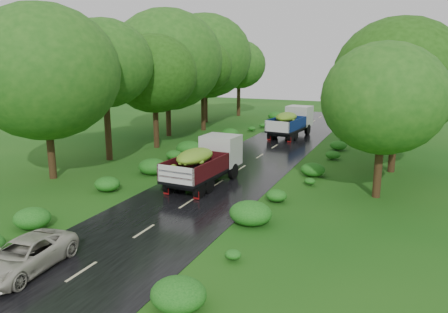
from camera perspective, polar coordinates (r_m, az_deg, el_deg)
The scene contains 10 objects.
ground at distance 19.71m, azimuth -10.41°, elevation -9.60°, with size 120.00×120.00×0.00m, color #124A0F.
road at distance 23.76m, azimuth -3.77°, elevation -5.42°, with size 6.50×80.00×0.02m, color black.
road_lines at distance 24.60m, azimuth -2.72°, elevation -4.73°, with size 0.12×69.60×0.00m.
truck_near at distance 25.92m, azimuth -2.30°, elevation -0.41°, with size 2.58×6.43×2.65m.
truck_far at distance 41.94m, azimuth 8.84°, elevation 4.66°, with size 3.06×6.73×2.73m.
car at distance 17.38m, azimuth -24.69°, elevation -11.70°, with size 1.90×4.12×1.15m, color #B9B7A4.
utility_pole at distance 40.36m, azimuth 17.67°, elevation 7.50°, with size 1.35×0.49×7.91m.
trees_left at distance 41.20m, azimuth -6.98°, elevation 11.90°, with size 6.52×36.09×9.56m.
trees_right at distance 32.55m, azimuth 21.93°, elevation 9.26°, with size 4.83×22.81×8.38m.
shrubs at distance 31.66m, azimuth 3.56°, elevation -0.10°, with size 11.90×44.00×0.70m.
Camera 1 is at (10.23, -15.09, 7.50)m, focal length 35.00 mm.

